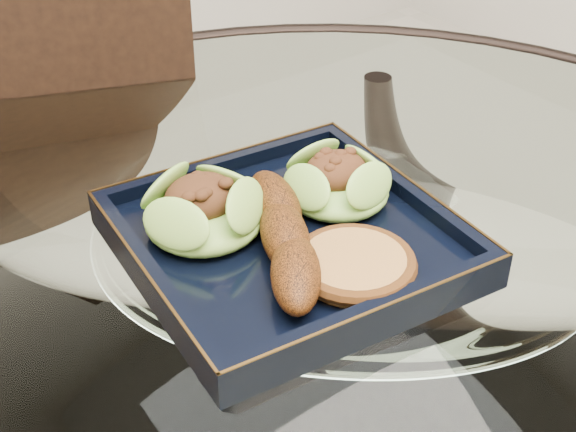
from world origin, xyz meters
TOP-DOWN VIEW (x-y plane):
  - dining_table at (-0.00, -0.00)m, footprint 1.13×1.13m
  - dining_chair at (-0.15, 0.38)m, footprint 0.56×0.56m
  - navy_plate at (-0.04, 0.04)m, footprint 0.29×0.29m
  - lettuce_wrap_left at (-0.09, 0.08)m, footprint 0.11×0.11m
  - lettuce_wrap_right at (0.03, 0.05)m, footprint 0.12×0.12m
  - roasted_plantain at (-0.05, 0.02)m, footprint 0.12×0.19m
  - crumb_patty at (-0.02, -0.04)m, footprint 0.12×0.12m

SIDE VIEW (x-z plane):
  - dining_chair at x=-0.15m, z-range 0.06..1.07m
  - dining_table at x=0.00m, z-range 0.21..0.98m
  - navy_plate at x=-0.04m, z-range 0.76..0.78m
  - crumb_patty at x=-0.02m, z-range 0.78..0.80m
  - lettuce_wrap_right at x=0.03m, z-range 0.78..0.82m
  - roasted_plantain at x=-0.05m, z-range 0.78..0.82m
  - lettuce_wrap_left at x=-0.09m, z-range 0.78..0.82m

